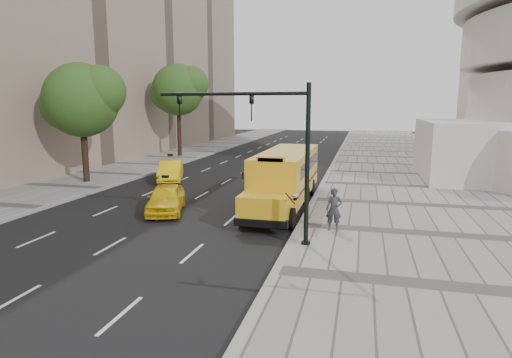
% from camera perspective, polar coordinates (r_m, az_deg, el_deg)
% --- Properties ---
extents(ground, '(140.00, 140.00, 0.00)m').
position_cam_1_polar(ground, '(26.55, -5.24, -2.28)').
color(ground, black).
rests_on(ground, ground).
extents(sidewalk_museum, '(12.00, 140.00, 0.15)m').
position_cam_1_polar(sidewalk_museum, '(25.32, 21.39, -3.36)').
color(sidewalk_museum, gray).
rests_on(sidewalk_museum, ground).
extents(sidewalk_far, '(6.00, 140.00, 0.15)m').
position_cam_1_polar(sidewalk_far, '(31.86, -24.27, -0.94)').
color(sidewalk_far, gray).
rests_on(sidewalk_far, ground).
extents(curb_museum, '(0.30, 140.00, 0.15)m').
position_cam_1_polar(curb_museum, '(25.23, 7.75, -2.81)').
color(curb_museum, gray).
rests_on(curb_museum, ground).
extents(curb_far, '(0.30, 140.00, 0.15)m').
position_cam_1_polar(curb_far, '(30.11, -19.78, -1.24)').
color(curb_far, gray).
rests_on(curb_far, ground).
extents(tree_b, '(5.77, 5.13, 8.45)m').
position_cam_1_polar(tree_b, '(32.49, -22.14, 9.80)').
color(tree_b, black).
rests_on(tree_b, ground).
extents(tree_c, '(6.04, 5.37, 9.79)m').
position_cam_1_polar(tree_c, '(46.60, -10.26, 11.67)').
color(tree_c, black).
rests_on(tree_c, ground).
extents(school_bus, '(2.96, 11.56, 3.19)m').
position_cam_1_polar(school_bus, '(24.08, 4.00, 0.74)').
color(school_bus, gold).
rests_on(school_bus, ground).
extents(taxi_near, '(2.98, 4.63, 1.47)m').
position_cam_1_polar(taxi_near, '(22.87, -11.91, -2.56)').
color(taxi_near, yellow).
rests_on(taxi_near, ground).
extents(taxi_far, '(3.08, 4.80, 1.49)m').
position_cam_1_polar(taxi_far, '(32.19, -11.31, 1.06)').
color(taxi_far, yellow).
rests_on(taxi_far, ground).
extents(pedestrian, '(0.69, 0.46, 1.88)m').
position_cam_1_polar(pedestrian, '(18.91, 10.35, -4.01)').
color(pedestrian, '#2C3134').
rests_on(pedestrian, sidewalk_museum).
extents(traffic_signal, '(6.18, 0.36, 6.40)m').
position_cam_1_polar(traffic_signal, '(16.63, 2.08, 4.74)').
color(traffic_signal, black).
rests_on(traffic_signal, ground).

